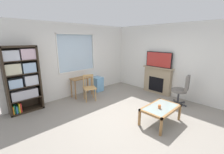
{
  "coord_description": "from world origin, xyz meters",
  "views": [
    {
      "loc": [
        -2.86,
        -2.56,
        2.11
      ],
      "look_at": [
        0.09,
        0.54,
        1.02
      ],
      "focal_mm": 23.89,
      "sensor_mm": 36.0,
      "label": 1
    }
  ],
  "objects_px": {
    "bookshelf": "(22,77)",
    "fireplace": "(157,80)",
    "plastic_drawer_unit": "(98,84)",
    "office_chair": "(182,89)",
    "tv": "(159,60)",
    "desk_under_window": "(81,81)",
    "wooden_chair": "(89,87)",
    "sippy_cup": "(159,107)",
    "coffee_table": "(161,109)"
  },
  "relations": [
    {
      "from": "bookshelf",
      "to": "fireplace",
      "type": "bearing_deg",
      "value": -24.14
    },
    {
      "from": "plastic_drawer_unit",
      "to": "office_chair",
      "type": "xyz_separation_m",
      "value": [
        1.12,
        -2.99,
        0.26
      ]
    },
    {
      "from": "fireplace",
      "to": "tv",
      "type": "bearing_deg",
      "value": 180.0
    },
    {
      "from": "plastic_drawer_unit",
      "to": "desk_under_window",
      "type": "bearing_deg",
      "value": -176.43
    },
    {
      "from": "desk_under_window",
      "to": "plastic_drawer_unit",
      "type": "relative_size",
      "value": 1.39
    },
    {
      "from": "fireplace",
      "to": "wooden_chair",
      "type": "bearing_deg",
      "value": 151.56
    },
    {
      "from": "bookshelf",
      "to": "sippy_cup",
      "type": "xyz_separation_m",
      "value": [
        2.22,
        -3.14,
        -0.57
      ]
    },
    {
      "from": "fireplace",
      "to": "coffee_table",
      "type": "bearing_deg",
      "value": -147.73
    },
    {
      "from": "desk_under_window",
      "to": "fireplace",
      "type": "relative_size",
      "value": 0.67
    },
    {
      "from": "coffee_table",
      "to": "bookshelf",
      "type": "bearing_deg",
      "value": 126.51
    },
    {
      "from": "desk_under_window",
      "to": "sippy_cup",
      "type": "bearing_deg",
      "value": -83.91
    },
    {
      "from": "tv",
      "to": "sippy_cup",
      "type": "distance_m",
      "value": 2.52
    },
    {
      "from": "bookshelf",
      "to": "desk_under_window",
      "type": "distance_m",
      "value": 1.96
    },
    {
      "from": "desk_under_window",
      "to": "fireplace",
      "type": "xyz_separation_m",
      "value": [
        2.36,
        -1.8,
        -0.05
      ]
    },
    {
      "from": "wooden_chair",
      "to": "coffee_table",
      "type": "bearing_deg",
      "value": -80.18
    },
    {
      "from": "desk_under_window",
      "to": "coffee_table",
      "type": "height_order",
      "value": "desk_under_window"
    },
    {
      "from": "fireplace",
      "to": "sippy_cup",
      "type": "height_order",
      "value": "fireplace"
    },
    {
      "from": "bookshelf",
      "to": "office_chair",
      "type": "xyz_separation_m",
      "value": [
        3.82,
        -3.05,
        -0.5
      ]
    },
    {
      "from": "wooden_chair",
      "to": "fireplace",
      "type": "height_order",
      "value": "fireplace"
    },
    {
      "from": "desk_under_window",
      "to": "wooden_chair",
      "type": "bearing_deg",
      "value": -91.47
    },
    {
      "from": "desk_under_window",
      "to": "coffee_table",
      "type": "xyz_separation_m",
      "value": [
        0.42,
        -3.03,
        -0.2
      ]
    },
    {
      "from": "office_chair",
      "to": "coffee_table",
      "type": "height_order",
      "value": "office_chair"
    },
    {
      "from": "desk_under_window",
      "to": "tv",
      "type": "relative_size",
      "value": 0.78
    },
    {
      "from": "desk_under_window",
      "to": "plastic_drawer_unit",
      "type": "distance_m",
      "value": 0.85
    },
    {
      "from": "tv",
      "to": "coffee_table",
      "type": "height_order",
      "value": "tv"
    },
    {
      "from": "wooden_chair",
      "to": "office_chair",
      "type": "xyz_separation_m",
      "value": [
        1.94,
        -2.42,
        0.09
      ]
    },
    {
      "from": "tv",
      "to": "bookshelf",
      "type": "bearing_deg",
      "value": 155.77
    },
    {
      "from": "wooden_chair",
      "to": "sippy_cup",
      "type": "distance_m",
      "value": 2.54
    },
    {
      "from": "tv",
      "to": "wooden_chair",
      "type": "bearing_deg",
      "value": 151.38
    },
    {
      "from": "plastic_drawer_unit",
      "to": "office_chair",
      "type": "relative_size",
      "value": 0.59
    },
    {
      "from": "fireplace",
      "to": "sippy_cup",
      "type": "distance_m",
      "value": 2.38
    },
    {
      "from": "desk_under_window",
      "to": "sippy_cup",
      "type": "relative_size",
      "value": 9.03
    },
    {
      "from": "office_chair",
      "to": "sippy_cup",
      "type": "bearing_deg",
      "value": -176.57
    },
    {
      "from": "tv",
      "to": "office_chair",
      "type": "relative_size",
      "value": 1.05
    },
    {
      "from": "coffee_table",
      "to": "plastic_drawer_unit",
      "type": "bearing_deg",
      "value": 82.95
    },
    {
      "from": "wooden_chair",
      "to": "fireplace",
      "type": "bearing_deg",
      "value": -28.44
    },
    {
      "from": "bookshelf",
      "to": "wooden_chair",
      "type": "distance_m",
      "value": 2.07
    },
    {
      "from": "sippy_cup",
      "to": "office_chair",
      "type": "bearing_deg",
      "value": 3.43
    },
    {
      "from": "bookshelf",
      "to": "wooden_chair",
      "type": "relative_size",
      "value": 2.16
    },
    {
      "from": "plastic_drawer_unit",
      "to": "office_chair",
      "type": "bearing_deg",
      "value": -69.45
    },
    {
      "from": "office_chair",
      "to": "sippy_cup",
      "type": "relative_size",
      "value": 11.11
    },
    {
      "from": "plastic_drawer_unit",
      "to": "wooden_chair",
      "type": "bearing_deg",
      "value": -145.18
    },
    {
      "from": "fireplace",
      "to": "bookshelf",
      "type": "bearing_deg",
      "value": 155.86
    },
    {
      "from": "office_chair",
      "to": "sippy_cup",
      "type": "xyz_separation_m",
      "value": [
        -1.6,
        -0.1,
        -0.07
      ]
    },
    {
      "from": "wooden_chair",
      "to": "tv",
      "type": "xyz_separation_m",
      "value": [
        2.36,
        -1.29,
        0.89
      ]
    },
    {
      "from": "office_chair",
      "to": "plastic_drawer_unit",
      "type": "bearing_deg",
      "value": 110.55
    },
    {
      "from": "plastic_drawer_unit",
      "to": "tv",
      "type": "relative_size",
      "value": 0.56
    },
    {
      "from": "wooden_chair",
      "to": "bookshelf",
      "type": "bearing_deg",
      "value": 161.71
    },
    {
      "from": "desk_under_window",
      "to": "plastic_drawer_unit",
      "type": "height_order",
      "value": "desk_under_window"
    },
    {
      "from": "desk_under_window",
      "to": "office_chair",
      "type": "height_order",
      "value": "office_chair"
    }
  ]
}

